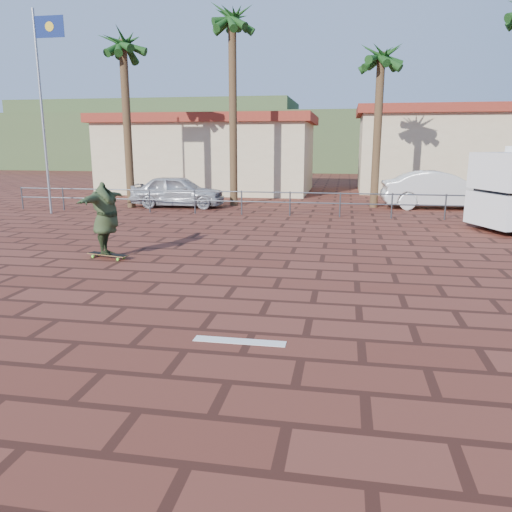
{
  "coord_description": "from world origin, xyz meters",
  "views": [
    {
      "loc": [
        2.17,
        -8.06,
        2.91
      ],
      "look_at": [
        0.55,
        1.08,
        0.8
      ],
      "focal_mm": 35.0,
      "sensor_mm": 36.0,
      "label": 1
    }
  ],
  "objects": [
    {
      "name": "hill_back",
      "position": [
        -22.0,
        56.0,
        4.0
      ],
      "size": [
        35.0,
        14.0,
        8.0
      ],
      "primitive_type": "cube",
      "color": "#384C28",
      "rests_on": "ground"
    },
    {
      "name": "paint_stripe",
      "position": [
        0.7,
        -1.2,
        0.0
      ],
      "size": [
        1.4,
        0.22,
        0.01
      ],
      "primitive_type": "cube",
      "color": "white",
      "rests_on": "ground"
    },
    {
      "name": "car_silver",
      "position": [
        -5.41,
        14.01,
        0.73
      ],
      "size": [
        4.34,
        1.89,
        1.45
      ],
      "primitive_type": "imported",
      "rotation": [
        0.0,
        0.0,
        1.61
      ],
      "color": "#A2A4A9",
      "rests_on": "ground"
    },
    {
      "name": "longboard",
      "position": [
        -3.78,
        3.61,
        0.09
      ],
      "size": [
        1.2,
        0.53,
        0.11
      ],
      "rotation": [
        0.0,
        0.0,
        -0.24
      ],
      "color": "olive",
      "rests_on": "ground"
    },
    {
      "name": "palm_far_left",
      "position": [
        -7.5,
        13.5,
        6.83
      ],
      "size": [
        2.4,
        2.4,
        8.25
      ],
      "color": "brown",
      "rests_on": "ground"
    },
    {
      "name": "palm_center",
      "position": [
        3.5,
        15.5,
        6.36
      ],
      "size": [
        2.4,
        2.4,
        7.75
      ],
      "color": "brown",
      "rests_on": "ground"
    },
    {
      "name": "building_east",
      "position": [
        8.0,
        24.0,
        2.54
      ],
      "size": [
        10.6,
        6.6,
        5.0
      ],
      "color": "beige",
      "rests_on": "ground"
    },
    {
      "name": "guardrail",
      "position": [
        0.0,
        12.0,
        0.68
      ],
      "size": [
        24.06,
        0.06,
        1.0
      ],
      "color": "#47494F",
      "rests_on": "ground"
    },
    {
      "name": "skateboarder",
      "position": [
        -3.78,
        3.61,
        1.04
      ],
      "size": [
        0.65,
        2.28,
        1.85
      ],
      "primitive_type": "imported",
      "rotation": [
        0.0,
        0.0,
        1.59
      ],
      "color": "#2C3A1F",
      "rests_on": "longboard"
    },
    {
      "name": "ground",
      "position": [
        0.0,
        0.0,
        0.0
      ],
      "size": [
        120.0,
        120.0,
        0.0
      ],
      "primitive_type": "plane",
      "color": "brown",
      "rests_on": "ground"
    },
    {
      "name": "flagpole",
      "position": [
        -9.87,
        11.0,
        4.64
      ],
      "size": [
        1.3,
        0.1,
        8.0
      ],
      "color": "gray",
      "rests_on": "ground"
    },
    {
      "name": "car_white",
      "position": [
        6.39,
        15.58,
        0.83
      ],
      "size": [
        5.16,
        2.05,
        1.67
      ],
      "primitive_type": "imported",
      "rotation": [
        0.0,
        0.0,
        1.63
      ],
      "color": "silver",
      "rests_on": "ground"
    },
    {
      "name": "palm_left",
      "position": [
        -3.0,
        15.0,
        7.95
      ],
      "size": [
        2.4,
        2.4,
        9.45
      ],
      "color": "brown",
      "rests_on": "ground"
    },
    {
      "name": "hill_front",
      "position": [
        0.0,
        50.0,
        3.0
      ],
      "size": [
        70.0,
        18.0,
        6.0
      ],
      "primitive_type": "cube",
      "color": "#384C28",
      "rests_on": "ground"
    },
    {
      "name": "building_west",
      "position": [
        -6.0,
        22.0,
        2.28
      ],
      "size": [
        12.6,
        7.6,
        4.5
      ],
      "color": "beige",
      "rests_on": "ground"
    }
  ]
}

